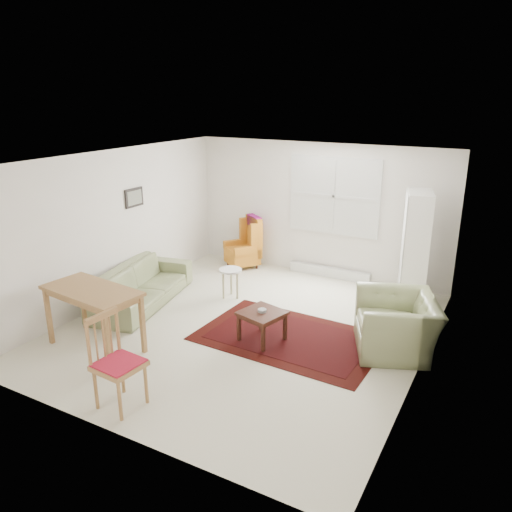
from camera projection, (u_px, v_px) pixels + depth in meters
The scene contains 10 objects.
room at pixel (254, 244), 7.24m from camera, with size 5.04×5.54×2.51m.
rug at pixel (290, 337), 7.17m from camera, with size 2.56×1.65×0.03m, color black, non-canonical shape.
sofa at pixel (142, 278), 8.23m from camera, with size 2.18×0.85×0.88m, color #838C5D.
armchair at pixel (397, 319), 6.71m from camera, with size 1.16×1.02×0.91m, color #838C5D.
wingback_chair at pixel (242, 242), 9.91m from camera, with size 0.60×0.63×1.03m, color orange, non-canonical shape.
coffee_table at pixel (262, 326), 7.02m from camera, with size 0.55×0.55×0.45m, color #3F1D13, non-canonical shape.
stool at pixel (231, 283), 8.51m from camera, with size 0.39×0.39×0.52m, color white, non-canonical shape.
cabinet at pixel (415, 249), 8.09m from camera, with size 0.39×0.75×1.88m, color white, non-canonical shape.
desk at pixel (95, 319), 6.76m from camera, with size 1.37×0.69×0.87m, color #A57642, non-canonical shape.
desk_chair at pixel (119, 363), 5.46m from camera, with size 0.47×0.47×1.08m, color #A57642, non-canonical shape.
Camera 1 is at (3.36, -5.85, 3.36)m, focal length 35.00 mm.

